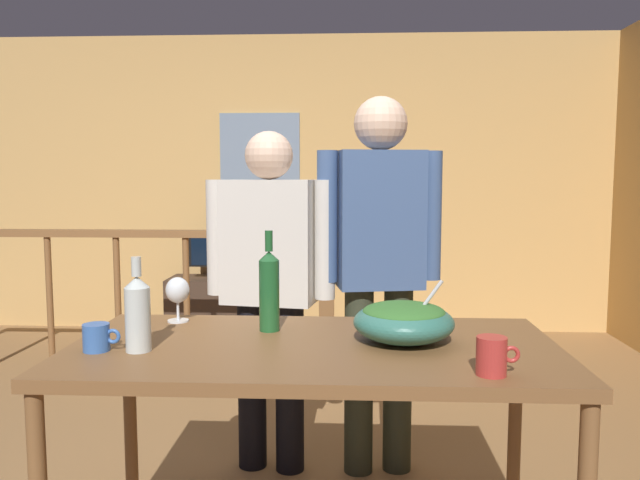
% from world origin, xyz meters
% --- Properties ---
extents(ground_plane, '(7.33, 7.33, 0.00)m').
position_xyz_m(ground_plane, '(0.00, 0.00, 0.00)').
color(ground_plane, olive).
extents(back_wall, '(5.56, 0.10, 2.54)m').
position_xyz_m(back_wall, '(0.00, 2.82, 1.27)').
color(back_wall, tan).
rests_on(back_wall, ground_plane).
extents(framed_picture, '(0.69, 0.03, 0.66)m').
position_xyz_m(framed_picture, '(-0.27, 2.76, 1.55)').
color(framed_picture, slate).
extents(stair_railing, '(2.97, 0.10, 1.03)m').
position_xyz_m(stair_railing, '(-0.64, 1.52, 0.63)').
color(stair_railing, brown).
rests_on(stair_railing, ground_plane).
extents(tv_console, '(0.90, 0.40, 0.50)m').
position_xyz_m(tv_console, '(-0.55, 2.47, 0.25)').
color(tv_console, '#38281E').
rests_on(tv_console, ground_plane).
extents(flat_screen_tv, '(0.54, 0.12, 0.39)m').
position_xyz_m(flat_screen_tv, '(-0.55, 2.44, 0.74)').
color(flat_screen_tv, black).
rests_on(flat_screen_tv, tv_console).
extents(serving_table, '(1.58, 0.81, 0.80)m').
position_xyz_m(serving_table, '(0.40, -0.67, 0.73)').
color(serving_table, brown).
rests_on(serving_table, ground_plane).
extents(salad_bowl, '(0.33, 0.33, 0.21)m').
position_xyz_m(salad_bowl, '(0.69, -0.63, 0.88)').
color(salad_bowl, '#337060').
rests_on(salad_bowl, serving_table).
extents(wine_glass, '(0.09, 0.09, 0.17)m').
position_xyz_m(wine_glass, '(-0.13, -0.38, 0.92)').
color(wine_glass, silver).
rests_on(wine_glass, serving_table).
extents(wine_bottle_green, '(0.07, 0.07, 0.36)m').
position_xyz_m(wine_bottle_green, '(0.23, -0.50, 0.95)').
color(wine_bottle_green, '#1E5628').
rests_on(wine_bottle_green, serving_table).
extents(wine_bottle_clear, '(0.08, 0.08, 0.30)m').
position_xyz_m(wine_bottle_clear, '(-0.14, -0.78, 0.92)').
color(wine_bottle_clear, silver).
rests_on(wine_bottle_clear, serving_table).
extents(mug_blue, '(0.12, 0.08, 0.09)m').
position_xyz_m(mug_blue, '(-0.27, -0.79, 0.84)').
color(mug_blue, '#3866B2').
rests_on(mug_blue, serving_table).
extents(mug_red, '(0.12, 0.08, 0.11)m').
position_xyz_m(mug_red, '(0.90, -0.97, 0.86)').
color(mug_red, '#B7332D').
rests_on(mug_red, serving_table).
extents(person_standing_left, '(0.59, 0.29, 1.54)m').
position_xyz_m(person_standing_left, '(0.15, 0.11, 0.91)').
color(person_standing_left, black).
rests_on(person_standing_left, ground_plane).
extents(person_standing_right, '(0.55, 0.28, 1.69)m').
position_xyz_m(person_standing_right, '(0.64, 0.11, 1.00)').
color(person_standing_right, '#2D3323').
rests_on(person_standing_right, ground_plane).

